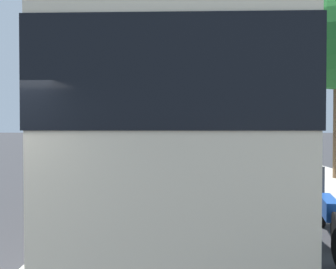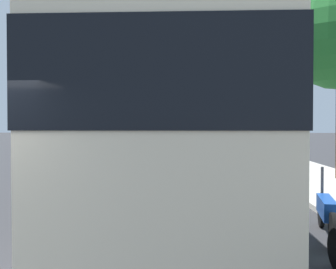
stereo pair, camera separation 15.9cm
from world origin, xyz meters
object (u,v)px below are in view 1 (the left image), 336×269
object	(u,v)px
coach_bus	(178,131)
car_behind_bus	(181,140)
car_oncoming	(134,139)
car_ahead_same_lane	(185,137)
motorcycle_by_tree	(328,212)

from	to	relation	value
coach_bus	car_behind_bus	world-z (taller)	coach_bus
car_oncoming	car_ahead_same_lane	size ratio (longest dim) A/B	1.00
coach_bus	car_behind_bus	size ratio (longest dim) A/B	2.94
motorcycle_by_tree	car_oncoming	distance (m)	36.07
motorcycle_by_tree	car_ahead_same_lane	distance (m)	41.59
car_oncoming	car_behind_bus	world-z (taller)	car_behind_bus
motorcycle_by_tree	car_oncoming	size ratio (longest dim) A/B	0.52
car_oncoming	car_behind_bus	bearing A→B (deg)	54.03
coach_bus	car_ahead_same_lane	size ratio (longest dim) A/B	2.78
coach_bus	car_oncoming	distance (m)	34.13
car_ahead_same_lane	car_behind_bus	world-z (taller)	car_behind_bus
coach_bus	car_behind_bus	bearing A→B (deg)	0.08
motorcycle_by_tree	car_ahead_same_lane	size ratio (longest dim) A/B	0.52
car_oncoming	car_ahead_same_lane	world-z (taller)	car_ahead_same_lane
coach_bus	motorcycle_by_tree	xyz separation A→B (m)	(-1.47, -2.87, -1.51)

